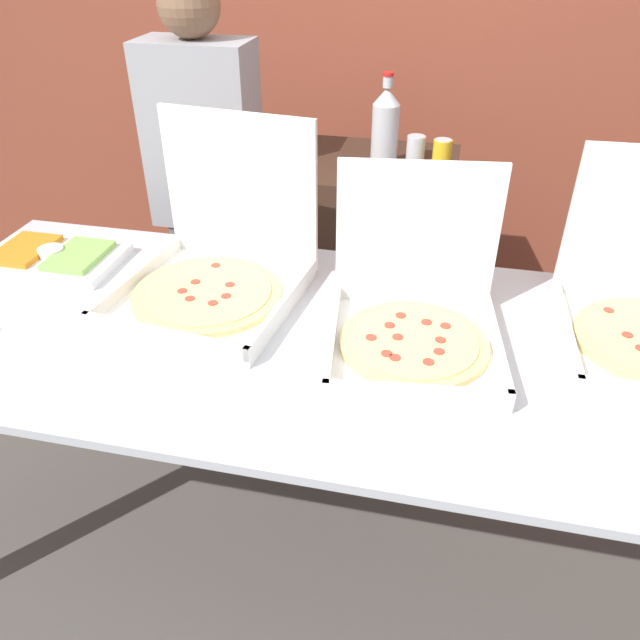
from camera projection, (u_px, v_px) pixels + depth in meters
The scene contains 11 objects.
ground_plane at pixel (320, 547), 2.15m from camera, with size 16.00×16.00×0.00m, color #514C47.
brick_wall_behind at pixel (403, 26), 2.75m from camera, with size 10.00×0.06×2.80m.
buffet_table at pixel (320, 363), 1.70m from camera, with size 2.36×0.98×0.89m.
pizza_box_near_left at pixel (216, 267), 1.79m from camera, with size 0.54×0.55×0.48m.
pizza_box_near_right at pixel (414, 316), 1.59m from camera, with size 0.48×0.49×0.43m.
veggie_tray at pixel (52, 257), 1.97m from camera, with size 0.42×0.26×0.05m.
sideboard_podium at pixel (369, 282), 2.62m from camera, with size 0.62×0.55×1.04m.
soda_bottle at pixel (385, 127), 2.21m from camera, with size 0.10×0.10×0.33m.
soda_can_silver at pixel (415, 153), 2.23m from camera, with size 0.07×0.07×0.12m.
soda_can_colored at pixel (442, 157), 2.19m from camera, with size 0.07×0.07×0.12m.
person_guest_plaid at pixel (209, 202), 2.44m from camera, with size 0.40×0.22×1.68m.
Camera 1 is at (0.29, -1.32, 1.84)m, focal length 35.00 mm.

